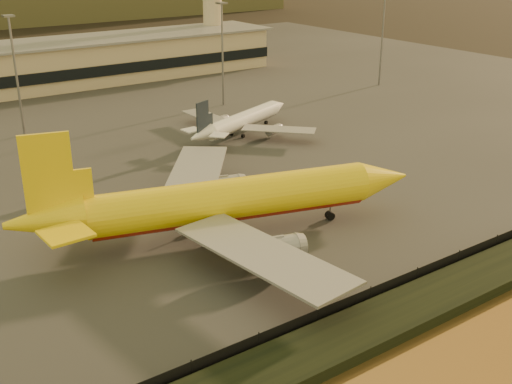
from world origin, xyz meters
The scene contains 9 objects.
ground centered at (0.00, 0.00, 0.00)m, with size 900.00×900.00×0.00m, color black.
embankment centered at (0.00, -17.00, 0.70)m, with size 320.00×7.00×1.40m, color black.
tarmac centered at (0.00, 95.00, 0.10)m, with size 320.00×220.00×0.20m, color #2D2D2D.
perimeter_fence centered at (0.00, -13.00, 1.30)m, with size 300.00×0.05×2.20m, color black.
apron_light_masts centered at (15.00, 75.00, 15.70)m, with size 152.20×12.20×25.40m.
dhl_cargo_jet centered at (-1.66, 12.48, 5.46)m, with size 58.16×55.69×17.63m.
white_narrowbody_jet centered at (28.97, 53.29, 3.23)m, with size 33.94×32.03×10.17m.
gse_vehicle_yellow centered at (7.30, 26.12, 1.08)m, with size 3.93×1.77×1.77m, color yellow.
gse_vehicle_white centered at (-19.48, 38.00, 1.03)m, with size 3.67×1.65×1.65m, color silver.
Camera 1 is at (-46.49, -58.25, 40.23)m, focal length 45.00 mm.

